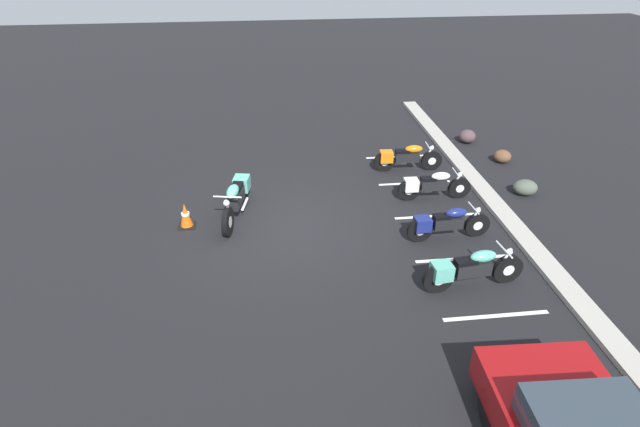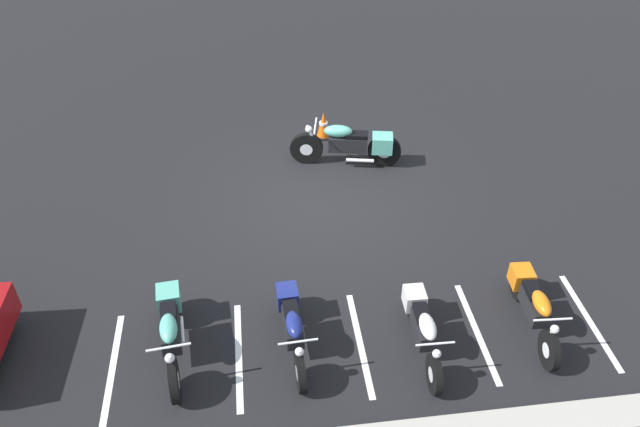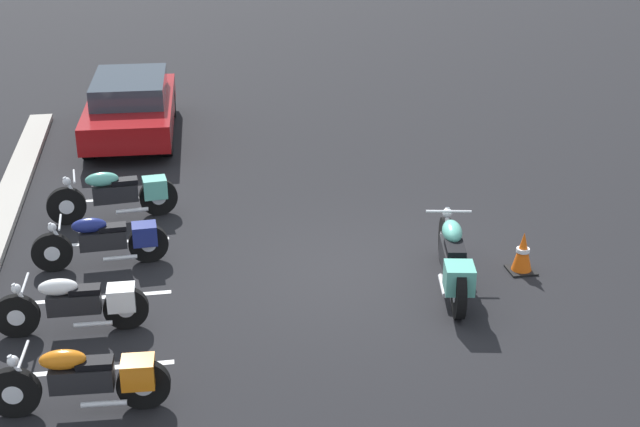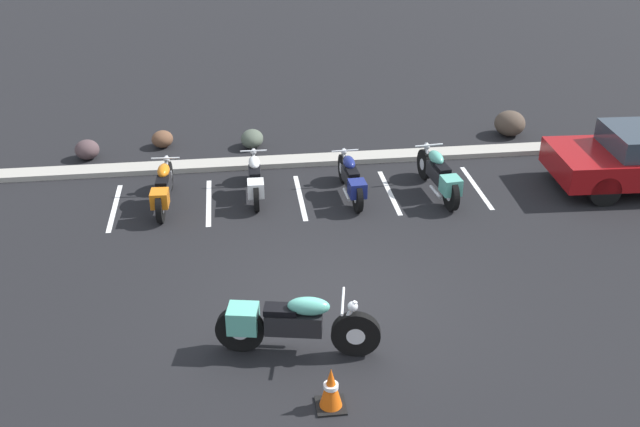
% 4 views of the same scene
% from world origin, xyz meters
% --- Properties ---
extents(ground, '(60.00, 60.00, 0.00)m').
position_xyz_m(ground, '(0.00, 0.00, 0.00)').
color(ground, black).
extents(motorcycle_teal_featured, '(2.39, 0.84, 0.95)m').
position_xyz_m(motorcycle_teal_featured, '(-0.80, -1.17, 0.50)').
color(motorcycle_teal_featured, black).
rests_on(motorcycle_teal_featured, ground).
extents(parked_bike_0, '(0.58, 2.05, 0.81)m').
position_xyz_m(parked_bike_0, '(-2.88, 3.77, 0.43)').
color(parked_bike_0, black).
rests_on(parked_bike_0, ground).
extents(parked_bike_1, '(0.56, 1.99, 0.78)m').
position_xyz_m(parked_bike_1, '(-1.04, 3.99, 0.42)').
color(parked_bike_1, black).
rests_on(parked_bike_1, ground).
extents(parked_bike_2, '(0.57, 2.03, 0.80)m').
position_xyz_m(parked_bike_2, '(0.92, 3.72, 0.42)').
color(parked_bike_2, black).
rests_on(parked_bike_2, ground).
extents(parked_bike_3, '(0.63, 2.19, 0.86)m').
position_xyz_m(parked_bike_3, '(2.74, 3.60, 0.46)').
color(parked_bike_3, black).
rests_on(parked_bike_3, ground).
extents(concrete_curb, '(18.00, 0.50, 0.12)m').
position_xyz_m(concrete_curb, '(0.00, 5.60, 0.06)').
color(concrete_curb, '#A8A399').
rests_on(concrete_curb, ground).
extents(landscape_rock_1, '(0.75, 0.75, 0.45)m').
position_xyz_m(landscape_rock_1, '(-4.78, 6.46, 0.23)').
color(landscape_rock_1, '#4C393C').
rests_on(landscape_rock_1, ground).
extents(landscape_rock_2, '(0.64, 0.74, 0.43)m').
position_xyz_m(landscape_rock_2, '(-0.98, 6.67, 0.22)').
color(landscape_rock_2, '#4C5648').
rests_on(landscape_rock_2, ground).
extents(landscape_rock_3, '(0.70, 0.71, 0.40)m').
position_xyz_m(landscape_rock_3, '(-3.11, 6.96, 0.20)').
color(landscape_rock_3, brown).
rests_on(landscape_rock_3, ground).
extents(traffic_cone, '(0.40, 0.40, 0.64)m').
position_xyz_m(traffic_cone, '(-0.36, -2.41, 0.30)').
color(traffic_cone, black).
rests_on(traffic_cone, ground).
extents(stall_line_0, '(0.10, 2.10, 0.00)m').
position_xyz_m(stall_line_0, '(-3.89, 3.86, 0.00)').
color(stall_line_0, white).
rests_on(stall_line_0, ground).
extents(stall_line_1, '(0.10, 2.10, 0.00)m').
position_xyz_m(stall_line_1, '(-2.01, 3.86, 0.00)').
color(stall_line_1, white).
rests_on(stall_line_1, ground).
extents(stall_line_2, '(0.10, 2.10, 0.00)m').
position_xyz_m(stall_line_2, '(-0.12, 3.86, 0.00)').
color(stall_line_2, white).
rests_on(stall_line_2, ground).
extents(stall_line_3, '(0.10, 2.10, 0.00)m').
position_xyz_m(stall_line_3, '(1.77, 3.86, 0.00)').
color(stall_line_3, white).
rests_on(stall_line_3, ground).
extents(stall_line_4, '(0.10, 2.10, 0.00)m').
position_xyz_m(stall_line_4, '(3.65, 3.86, 0.00)').
color(stall_line_4, white).
rests_on(stall_line_4, ground).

